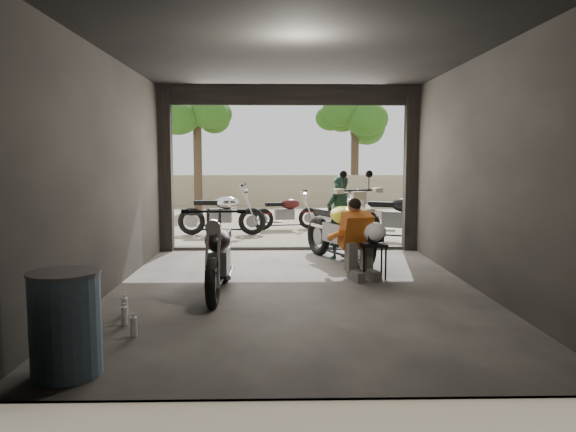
{
  "coord_description": "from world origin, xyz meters",
  "views": [
    {
      "loc": [
        -0.28,
        -7.53,
        1.8
      ],
      "look_at": [
        -0.08,
        0.6,
        0.98
      ],
      "focal_mm": 35.0,
      "sensor_mm": 36.0,
      "label": 1
    }
  ],
  "objects_px": {
    "outside_bike_c": "(399,213)",
    "rider": "(339,218)",
    "outside_bike_b": "(286,209)",
    "stool": "(373,248)",
    "helmet": "(375,233)",
    "left_bike": "(219,251)",
    "mechanic": "(359,241)",
    "outside_bike_a": "(222,209)",
    "sign_post": "(458,169)",
    "oil_drum": "(66,326)",
    "main_bike": "(339,225)"
  },
  "relations": [
    {
      "from": "outside_bike_c",
      "to": "rider",
      "type": "bearing_deg",
      "value": 168.07
    },
    {
      "from": "outside_bike_b",
      "to": "stool",
      "type": "relative_size",
      "value": 2.83
    },
    {
      "from": "rider",
      "to": "helmet",
      "type": "bearing_deg",
      "value": 63.94
    },
    {
      "from": "left_bike",
      "to": "stool",
      "type": "distance_m",
      "value": 2.44
    },
    {
      "from": "mechanic",
      "to": "helmet",
      "type": "height_order",
      "value": "mechanic"
    },
    {
      "from": "stool",
      "to": "helmet",
      "type": "xyz_separation_m",
      "value": [
        0.02,
        0.01,
        0.23
      ]
    },
    {
      "from": "outside_bike_b",
      "to": "left_bike",
      "type": "bearing_deg",
      "value": 159.22
    },
    {
      "from": "outside_bike_a",
      "to": "rider",
      "type": "bearing_deg",
      "value": -142.22
    },
    {
      "from": "left_bike",
      "to": "sign_post",
      "type": "relative_size",
      "value": 0.74
    },
    {
      "from": "left_bike",
      "to": "outside_bike_a",
      "type": "bearing_deg",
      "value": 95.62
    },
    {
      "from": "left_bike",
      "to": "helmet",
      "type": "height_order",
      "value": "left_bike"
    },
    {
      "from": "rider",
      "to": "oil_drum",
      "type": "distance_m",
      "value": 6.19
    },
    {
      "from": "mechanic",
      "to": "oil_drum",
      "type": "height_order",
      "value": "mechanic"
    },
    {
      "from": "left_bike",
      "to": "outside_bike_b",
      "type": "relative_size",
      "value": 1.15
    },
    {
      "from": "outside_bike_c",
      "to": "outside_bike_a",
      "type": "bearing_deg",
      "value": 98.02
    },
    {
      "from": "left_bike",
      "to": "stool",
      "type": "xyz_separation_m",
      "value": [
        2.23,
        0.99,
        -0.13
      ]
    },
    {
      "from": "main_bike",
      "to": "outside_bike_b",
      "type": "distance_m",
      "value": 4.76
    },
    {
      "from": "left_bike",
      "to": "helmet",
      "type": "bearing_deg",
      "value": 24.58
    },
    {
      "from": "main_bike",
      "to": "sign_post",
      "type": "distance_m",
      "value": 2.62
    },
    {
      "from": "helmet",
      "to": "sign_post",
      "type": "relative_size",
      "value": 0.15
    },
    {
      "from": "outside_bike_c",
      "to": "helmet",
      "type": "relative_size",
      "value": 5.4
    },
    {
      "from": "oil_drum",
      "to": "sign_post",
      "type": "height_order",
      "value": "sign_post"
    },
    {
      "from": "left_bike",
      "to": "mechanic",
      "type": "height_order",
      "value": "left_bike"
    },
    {
      "from": "stool",
      "to": "mechanic",
      "type": "bearing_deg",
      "value": -173.96
    },
    {
      "from": "main_bike",
      "to": "mechanic",
      "type": "xyz_separation_m",
      "value": [
        0.15,
        -1.35,
        -0.08
      ]
    },
    {
      "from": "left_bike",
      "to": "helmet",
      "type": "xyz_separation_m",
      "value": [
        2.25,
        1.0,
        0.1
      ]
    },
    {
      "from": "outside_bike_a",
      "to": "main_bike",
      "type": "bearing_deg",
      "value": -145.24
    },
    {
      "from": "outside_bike_a",
      "to": "helmet",
      "type": "bearing_deg",
      "value": -149.28
    },
    {
      "from": "main_bike",
      "to": "oil_drum",
      "type": "relative_size",
      "value": 2.28
    },
    {
      "from": "oil_drum",
      "to": "sign_post",
      "type": "bearing_deg",
      "value": 48.89
    },
    {
      "from": "outside_bike_a",
      "to": "helmet",
      "type": "distance_m",
      "value": 5.68
    },
    {
      "from": "mechanic",
      "to": "main_bike",
      "type": "bearing_deg",
      "value": 81.33
    },
    {
      "from": "main_bike",
      "to": "left_bike",
      "type": "xyz_separation_m",
      "value": [
        -1.86,
        -2.32,
        -0.07
      ]
    },
    {
      "from": "outside_bike_c",
      "to": "helmet",
      "type": "distance_m",
      "value": 3.92
    },
    {
      "from": "outside_bike_a",
      "to": "helmet",
      "type": "height_order",
      "value": "outside_bike_a"
    },
    {
      "from": "main_bike",
      "to": "mechanic",
      "type": "bearing_deg",
      "value": -107.05
    },
    {
      "from": "left_bike",
      "to": "rider",
      "type": "xyz_separation_m",
      "value": [
        1.89,
        2.66,
        0.16
      ]
    },
    {
      "from": "mechanic",
      "to": "left_bike",
      "type": "bearing_deg",
      "value": -169.23
    },
    {
      "from": "left_bike",
      "to": "sign_post",
      "type": "distance_m",
      "value": 5.3
    },
    {
      "from": "mechanic",
      "to": "oil_drum",
      "type": "distance_m",
      "value": 4.82
    },
    {
      "from": "outside_bike_a",
      "to": "left_bike",
      "type": "bearing_deg",
      "value": -173.5
    },
    {
      "from": "main_bike",
      "to": "sign_post",
      "type": "bearing_deg",
      "value": -4.81
    },
    {
      "from": "left_bike",
      "to": "oil_drum",
      "type": "bearing_deg",
      "value": -108.62
    },
    {
      "from": "helmet",
      "to": "oil_drum",
      "type": "relative_size",
      "value": 0.4
    },
    {
      "from": "outside_bike_b",
      "to": "oil_drum",
      "type": "distance_m",
      "value": 10.03
    },
    {
      "from": "rider",
      "to": "stool",
      "type": "distance_m",
      "value": 1.73
    },
    {
      "from": "main_bike",
      "to": "oil_drum",
      "type": "distance_m",
      "value": 5.87
    },
    {
      "from": "outside_bike_a",
      "to": "rider",
      "type": "relative_size",
      "value": 1.2
    },
    {
      "from": "left_bike",
      "to": "oil_drum",
      "type": "height_order",
      "value": "left_bike"
    },
    {
      "from": "rider",
      "to": "oil_drum",
      "type": "bearing_deg",
      "value": 24.16
    }
  ]
}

